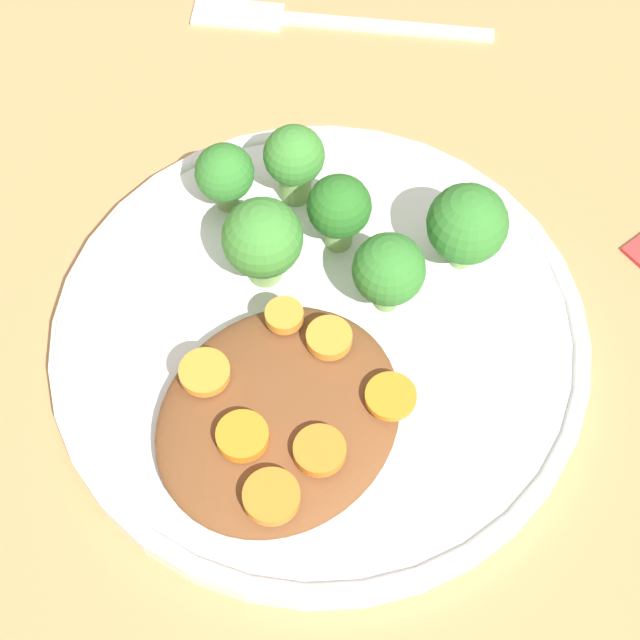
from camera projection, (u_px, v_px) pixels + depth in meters
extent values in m
plane|color=tan|center=(320.00, 347.00, 0.58)|extent=(4.00, 4.00, 0.00)
cylinder|color=white|center=(320.00, 341.00, 0.58)|extent=(0.29, 0.29, 0.01)
torus|color=white|center=(320.00, 334.00, 0.57)|extent=(0.28, 0.28, 0.01)
ellipsoid|color=brown|center=(279.00, 417.00, 0.53)|extent=(0.13, 0.12, 0.02)
cylinder|color=#7FA85B|center=(264.00, 262.00, 0.58)|extent=(0.02, 0.02, 0.02)
sphere|color=#3D8433|center=(262.00, 238.00, 0.56)|extent=(0.04, 0.04, 0.04)
cylinder|color=#7FA85B|center=(462.00, 249.00, 0.58)|extent=(0.01, 0.01, 0.02)
sphere|color=#337A2D|center=(467.00, 224.00, 0.56)|extent=(0.04, 0.04, 0.04)
cylinder|color=#759E51|center=(387.00, 291.00, 0.57)|extent=(0.01, 0.01, 0.02)
sphere|color=#337A2D|center=(389.00, 269.00, 0.55)|extent=(0.04, 0.04, 0.04)
cylinder|color=#759E51|center=(227.00, 193.00, 0.60)|extent=(0.01, 0.01, 0.02)
sphere|color=#337A2D|center=(224.00, 173.00, 0.59)|extent=(0.03, 0.03, 0.03)
cylinder|color=#7FA85B|center=(339.00, 229.00, 0.59)|extent=(0.02, 0.02, 0.02)
sphere|color=#286B23|center=(339.00, 206.00, 0.57)|extent=(0.04, 0.04, 0.04)
cylinder|color=#759E51|center=(295.00, 180.00, 0.60)|extent=(0.02, 0.02, 0.03)
sphere|color=#3D8433|center=(294.00, 155.00, 0.58)|extent=(0.03, 0.03, 0.03)
cylinder|color=orange|center=(329.00, 338.00, 0.54)|extent=(0.02, 0.02, 0.01)
cylinder|color=orange|center=(242.00, 436.00, 0.51)|extent=(0.03, 0.03, 0.01)
cylinder|color=orange|center=(284.00, 315.00, 0.55)|extent=(0.02, 0.02, 0.01)
cylinder|color=orange|center=(205.00, 372.00, 0.53)|extent=(0.03, 0.03, 0.01)
cylinder|color=orange|center=(320.00, 451.00, 0.51)|extent=(0.03, 0.03, 0.01)
cylinder|color=orange|center=(391.00, 396.00, 0.53)|extent=(0.03, 0.03, 0.00)
cylinder|color=orange|center=(271.00, 497.00, 0.50)|extent=(0.03, 0.03, 0.01)
cube|color=silver|center=(388.00, 25.00, 0.70)|extent=(0.08, 0.13, 0.01)
cube|color=silver|center=(238.00, 13.00, 0.70)|extent=(0.05, 0.06, 0.01)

